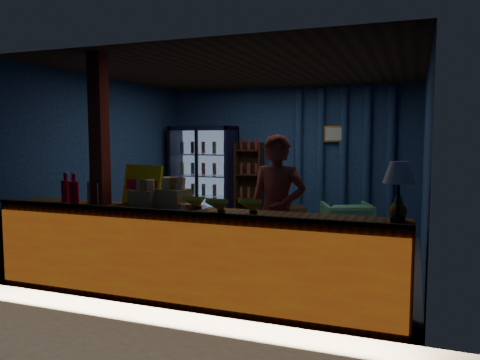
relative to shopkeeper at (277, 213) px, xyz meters
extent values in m
plane|color=#515154|center=(-0.79, 1.28, -0.87)|extent=(4.60, 4.60, 0.00)
plane|color=navy|center=(-0.79, 3.48, 0.43)|extent=(4.60, 0.00, 4.60)
plane|color=navy|center=(-0.79, -0.92, 0.43)|extent=(4.60, 0.00, 4.60)
plane|color=navy|center=(-3.09, 1.28, 0.43)|extent=(0.00, 4.40, 4.40)
plane|color=navy|center=(1.51, 1.28, 0.43)|extent=(0.00, 4.40, 4.40)
plane|color=#472D19|center=(-0.79, 1.28, 1.73)|extent=(4.60, 4.60, 0.00)
cube|color=brown|center=(-0.79, -0.62, -0.39)|extent=(4.40, 0.55, 0.95)
cube|color=red|center=(-0.79, -0.91, -0.39)|extent=(4.35, 0.02, 0.81)
cube|color=#3E2913|center=(-0.79, -0.89, 0.10)|extent=(4.40, 0.04, 0.04)
cube|color=maroon|center=(-1.84, -0.62, 0.43)|extent=(0.16, 0.16, 2.60)
cube|color=black|center=(-2.34, 3.40, 0.08)|extent=(1.20, 0.06, 1.90)
cube|color=black|center=(-2.91, 3.13, 0.08)|extent=(0.06, 0.60, 1.90)
cube|color=black|center=(-1.77, 3.13, 0.08)|extent=(0.06, 0.60, 1.90)
cube|color=black|center=(-2.34, 3.13, 0.99)|extent=(1.20, 0.60, 0.08)
cube|color=black|center=(-2.34, 3.13, -0.83)|extent=(1.20, 0.60, 0.08)
cube|color=#99B2D8|center=(-2.34, 3.35, 0.08)|extent=(1.08, 0.02, 1.74)
cube|color=white|center=(-2.34, 2.85, 0.08)|extent=(1.12, 0.02, 1.78)
cube|color=black|center=(-2.34, 2.83, 0.08)|extent=(0.05, 0.05, 1.80)
cube|color=silver|center=(-2.34, 3.13, -0.70)|extent=(1.08, 0.48, 0.02)
cylinder|color=#AC4C18|center=(-2.79, 3.13, -0.57)|extent=(0.07, 0.07, 0.22)
cylinder|color=#1B6D1F|center=(-2.56, 3.13, -0.57)|extent=(0.07, 0.07, 0.22)
cylinder|color=#9D9118|center=(-2.34, 3.13, -0.57)|extent=(0.07, 0.07, 0.22)
cylinder|color=navy|center=(-2.11, 3.13, -0.57)|extent=(0.07, 0.07, 0.22)
cylinder|color=maroon|center=(-1.89, 3.13, -0.57)|extent=(0.07, 0.07, 0.22)
cube|color=silver|center=(-2.34, 3.13, -0.30)|extent=(1.08, 0.48, 0.02)
cylinder|color=#1B6D1F|center=(-2.79, 3.13, -0.17)|extent=(0.07, 0.07, 0.22)
cylinder|color=#9D9118|center=(-2.56, 3.13, -0.17)|extent=(0.07, 0.07, 0.22)
cylinder|color=navy|center=(-2.34, 3.13, -0.17)|extent=(0.07, 0.07, 0.22)
cylinder|color=maroon|center=(-2.11, 3.13, -0.17)|extent=(0.07, 0.07, 0.22)
cylinder|color=#AC4C18|center=(-1.89, 3.13, -0.17)|extent=(0.07, 0.07, 0.22)
cube|color=silver|center=(-2.34, 3.13, 0.10)|extent=(1.08, 0.48, 0.02)
cylinder|color=#9D9118|center=(-2.79, 3.13, 0.23)|extent=(0.07, 0.07, 0.22)
cylinder|color=navy|center=(-2.56, 3.13, 0.23)|extent=(0.07, 0.07, 0.22)
cylinder|color=maroon|center=(-2.34, 3.13, 0.23)|extent=(0.07, 0.07, 0.22)
cylinder|color=#AC4C18|center=(-2.11, 3.13, 0.23)|extent=(0.07, 0.07, 0.22)
cylinder|color=#1B6D1F|center=(-1.89, 3.13, 0.23)|extent=(0.07, 0.07, 0.22)
cube|color=silver|center=(-2.34, 3.13, 0.50)|extent=(1.08, 0.48, 0.02)
cylinder|color=navy|center=(-2.79, 3.13, 0.63)|extent=(0.07, 0.07, 0.22)
cylinder|color=maroon|center=(-2.56, 3.13, 0.63)|extent=(0.07, 0.07, 0.22)
cylinder|color=#AC4C18|center=(-2.34, 3.13, 0.63)|extent=(0.07, 0.07, 0.22)
cylinder|color=#1B6D1F|center=(-2.11, 3.13, 0.63)|extent=(0.07, 0.07, 0.22)
cylinder|color=#9D9118|center=(-1.89, 3.13, 0.63)|extent=(0.07, 0.07, 0.22)
cube|color=#3E2913|center=(-1.49, 3.43, -0.07)|extent=(0.50, 0.02, 1.60)
cube|color=#3E2913|center=(-1.72, 3.30, -0.07)|extent=(0.03, 0.28, 1.60)
cube|color=#3E2913|center=(-1.25, 3.30, -0.07)|extent=(0.03, 0.28, 1.60)
cube|color=#3E2913|center=(-1.49, 3.30, -0.77)|extent=(0.46, 0.26, 0.02)
cube|color=#3E2913|center=(-1.49, 3.30, -0.32)|extent=(0.46, 0.26, 0.02)
cube|color=#3E2913|center=(-1.49, 3.30, 0.13)|extent=(0.46, 0.26, 0.02)
cube|color=#3E2913|center=(-1.49, 3.30, 0.58)|extent=(0.46, 0.26, 0.02)
cylinder|color=navy|center=(-0.59, 3.42, 0.43)|extent=(0.14, 0.14, 2.50)
cylinder|color=navy|center=(-0.19, 3.42, 0.43)|extent=(0.14, 0.14, 2.50)
cylinder|color=navy|center=(0.21, 3.42, 0.43)|extent=(0.14, 0.14, 2.50)
cylinder|color=navy|center=(0.61, 3.42, 0.43)|extent=(0.14, 0.14, 2.50)
cylinder|color=navy|center=(1.01, 3.42, 0.43)|extent=(0.14, 0.14, 2.50)
cube|color=gold|center=(0.06, 3.38, 0.88)|extent=(0.36, 0.03, 0.28)
cube|color=silver|center=(0.06, 3.36, 0.88)|extent=(0.30, 0.01, 0.22)
imported|color=maroon|center=(0.00, 0.00, 0.00)|extent=(0.64, 0.43, 1.73)
imported|color=#51A269|center=(0.42, 2.55, -0.53)|extent=(0.93, 0.94, 0.67)
cube|color=#3E2913|center=(-0.59, 2.70, -0.60)|extent=(0.71, 0.63, 0.53)
cylinder|color=#3E2913|center=(-0.59, 2.70, -0.28)|extent=(0.11, 0.11, 0.11)
cube|color=yellow|center=(-1.43, -0.43, 0.30)|extent=(0.56, 0.24, 0.44)
cube|color=red|center=(-1.43, -0.45, 0.30)|extent=(0.46, 0.14, 0.11)
cylinder|color=red|center=(-2.35, -0.57, 0.21)|extent=(0.11, 0.11, 0.25)
cylinder|color=red|center=(-2.35, -0.57, 0.38)|extent=(0.05, 0.05, 0.10)
cylinder|color=white|center=(-2.35, -0.57, 0.43)|extent=(0.05, 0.05, 0.02)
cylinder|color=red|center=(-2.17, -0.65, 0.21)|extent=(0.11, 0.11, 0.25)
cylinder|color=red|center=(-2.17, -0.65, 0.38)|extent=(0.05, 0.05, 0.10)
cylinder|color=white|center=(-2.17, -0.65, 0.43)|extent=(0.05, 0.05, 0.02)
cylinder|color=silver|center=(-1.99, -0.57, 0.21)|extent=(0.11, 0.11, 0.25)
cylinder|color=silver|center=(-1.99, -0.57, 0.38)|extent=(0.05, 0.05, 0.10)
cylinder|color=white|center=(-1.99, -0.57, 0.43)|extent=(0.05, 0.05, 0.02)
cylinder|color=silver|center=(-1.81, -0.65, 0.21)|extent=(0.11, 0.11, 0.25)
cylinder|color=silver|center=(-1.81, -0.65, 0.38)|extent=(0.05, 0.05, 0.10)
cylinder|color=white|center=(-1.81, -0.65, 0.43)|extent=(0.05, 0.05, 0.02)
cube|color=olive|center=(-1.00, -0.50, 0.18)|extent=(0.35, 0.31, 0.20)
cube|color=orange|center=(-1.07, -0.49, 0.34)|extent=(0.09, 0.07, 0.13)
cube|color=orange|center=(-1.00, -0.50, 0.34)|extent=(0.09, 0.07, 0.13)
cube|color=orange|center=(-0.92, -0.52, 0.34)|extent=(0.09, 0.07, 0.13)
cube|color=olive|center=(-1.30, -0.59, 0.17)|extent=(0.29, 0.24, 0.18)
cube|color=orange|center=(-1.37, -0.59, 0.32)|extent=(0.08, 0.05, 0.12)
cube|color=orange|center=(-1.30, -0.59, 0.32)|extent=(0.08, 0.05, 0.12)
cube|color=orange|center=(-1.23, -0.59, 0.32)|extent=(0.08, 0.05, 0.12)
cylinder|color=silver|center=(-0.79, -0.57, 0.10)|extent=(0.41, 0.41, 0.02)
cube|color=orange|center=(-0.71, -0.57, 0.13)|extent=(0.09, 0.06, 0.04)
cube|color=orange|center=(-0.73, -0.52, 0.13)|extent=(0.11, 0.11, 0.04)
cube|color=orange|center=(-0.79, -0.49, 0.13)|extent=(0.06, 0.09, 0.04)
cube|color=orange|center=(-0.84, -0.52, 0.13)|extent=(0.11, 0.11, 0.04)
cube|color=orange|center=(-0.87, -0.57, 0.13)|extent=(0.09, 0.06, 0.04)
cube|color=orange|center=(-0.84, -0.63, 0.13)|extent=(0.11, 0.11, 0.04)
cube|color=orange|center=(-0.79, -0.65, 0.13)|extent=(0.06, 0.09, 0.04)
cube|color=orange|center=(-0.73, -0.63, 0.13)|extent=(0.11, 0.11, 0.04)
cylinder|color=black|center=(1.26, -0.60, 0.11)|extent=(0.13, 0.13, 0.04)
cylinder|color=black|center=(1.26, -0.60, 0.29)|extent=(0.03, 0.03, 0.38)
cone|color=white|center=(1.26, -0.60, 0.53)|extent=(0.27, 0.27, 0.19)
sphere|color=olive|center=(1.26, -0.51, 0.17)|extent=(0.16, 0.16, 0.16)
cone|color=#1D541D|center=(1.26, -0.51, 0.30)|extent=(0.09, 0.09, 0.12)
camera|label=1|loc=(1.39, -4.86, 0.83)|focal=35.00mm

